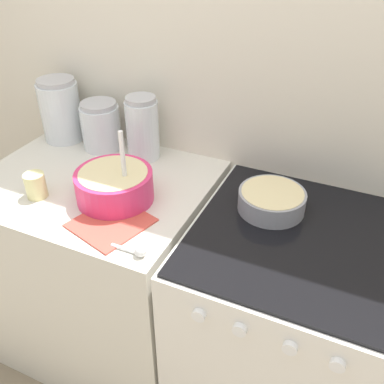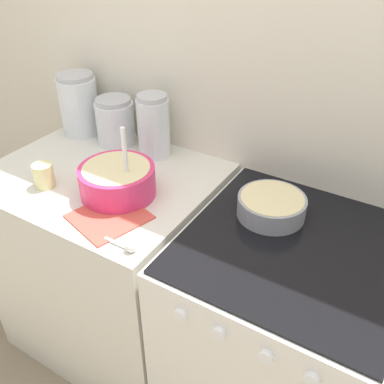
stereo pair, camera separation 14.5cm
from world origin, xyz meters
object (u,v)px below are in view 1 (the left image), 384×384
Objects in this scene: stove at (282,331)px; storage_jar_right at (143,132)px; mixing_bowl at (114,184)px; storage_jar_middle at (101,129)px; tin_can at (36,185)px; baking_pan at (272,200)px; storage_jar_left at (61,114)px.

stove is 3.60× the size of storage_jar_right.
mixing_bowl is 0.41m from storage_jar_middle.
stove is 10.22× the size of tin_can.
baking_pan is at bearing -10.52° from storage_jar_middle.
storage_jar_left is (-0.98, 0.14, 0.08)m from baking_pan.
storage_jar_left reaches higher than stove.
storage_jar_right is 0.46m from tin_can.
storage_jar_right is (-0.58, 0.14, 0.07)m from baking_pan.
storage_jar_middle is at bearing 0.00° from storage_jar_left.
baking_pan is 0.99m from storage_jar_left.
storage_jar_left is 1.05× the size of storage_jar_right.
baking_pan is (0.51, 0.17, -0.02)m from mixing_bowl.
baking_pan is 2.50× the size of tin_can.
storage_jar_middle is (-0.26, 0.31, 0.02)m from mixing_bowl.
tin_can is (0.20, -0.41, -0.07)m from storage_jar_left.
storage_jar_left reaches higher than tin_can.
storage_jar_middle is 0.20m from storage_jar_right.
storage_jar_right is (-0.69, 0.24, 0.57)m from stove.
mixing_bowl is 1.21× the size of baking_pan.
storage_jar_middle is at bearing 164.85° from stove.
storage_jar_right is (0.20, 0.00, 0.02)m from storage_jar_middle.
baking_pan is at bearing -8.39° from storage_jar_left.
stove is at bearing -15.15° from storage_jar_middle.
storage_jar_right reaches higher than tin_can.
storage_jar_middle is 0.78× the size of storage_jar_right.
storage_jar_right is (-0.06, 0.31, 0.05)m from mixing_bowl.
stove is 1.26m from storage_jar_left.
stove is 4.61× the size of storage_jar_middle.
baking_pan is at bearing -14.07° from storage_jar_right.
storage_jar_middle is at bearing 180.00° from storage_jar_right.
storage_jar_left is 1.34× the size of storage_jar_middle.
baking_pan is 1.13× the size of storage_jar_middle.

